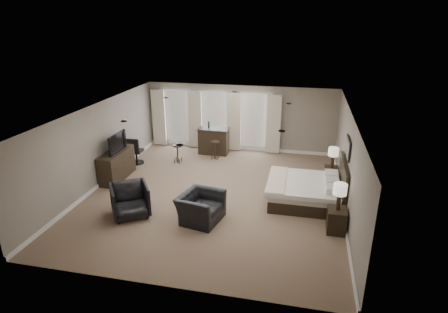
% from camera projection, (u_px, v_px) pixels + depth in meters
% --- Properties ---
extents(room, '(7.60, 8.60, 2.64)m').
position_uv_depth(room, '(214.00, 154.00, 10.94)').
color(room, brown).
rests_on(room, ground).
extents(window_bay, '(5.25, 0.20, 2.30)m').
position_uv_depth(window_bay, '(215.00, 120.00, 14.94)').
color(window_bay, silver).
rests_on(window_bay, room).
extents(bed, '(2.06, 1.97, 1.31)m').
position_uv_depth(bed, '(303.00, 181.00, 10.73)').
color(bed, silver).
rests_on(bed, ground).
extents(nightstand_near, '(0.46, 0.56, 0.61)m').
position_uv_depth(nightstand_near, '(336.00, 220.00, 9.35)').
color(nightstand_near, black).
rests_on(nightstand_near, ground).
extents(nightstand_far, '(0.43, 0.52, 0.57)m').
position_uv_depth(nightstand_far, '(331.00, 176.00, 12.01)').
color(nightstand_far, black).
rests_on(nightstand_far, ground).
extents(lamp_near, '(0.33, 0.33, 0.69)m').
position_uv_depth(lamp_near, '(339.00, 197.00, 9.12)').
color(lamp_near, beige).
rests_on(lamp_near, nightstand_near).
extents(lamp_far, '(0.32, 0.32, 0.67)m').
position_uv_depth(lamp_far, '(333.00, 158.00, 11.79)').
color(lamp_far, beige).
rests_on(lamp_far, nightstand_far).
extents(wall_art, '(0.04, 0.96, 0.56)m').
position_uv_depth(wall_art, '(348.00, 148.00, 10.12)').
color(wall_art, slate).
rests_on(wall_art, room).
extents(dresser, '(0.53, 1.64, 0.96)m').
position_uv_depth(dresser, '(117.00, 165.00, 12.36)').
color(dresser, black).
rests_on(dresser, ground).
extents(tv, '(0.62, 1.08, 0.14)m').
position_uv_depth(tv, '(115.00, 149.00, 12.17)').
color(tv, black).
rests_on(tv, dresser).
extents(armchair_near, '(0.97, 1.28, 1.01)m').
position_uv_depth(armchair_near, '(201.00, 203.00, 9.81)').
color(armchair_near, black).
rests_on(armchair_near, ground).
extents(armchair_far, '(1.28, 1.27, 0.98)m').
position_uv_depth(armchair_far, '(130.00, 199.00, 10.04)').
color(armchair_far, black).
rests_on(armchair_far, ground).
extents(bar_counter, '(1.18, 0.61, 1.03)m').
position_uv_depth(bar_counter, '(214.00, 141.00, 14.63)').
color(bar_counter, black).
rests_on(bar_counter, ground).
extents(bar_stool_left, '(0.35, 0.35, 0.70)m').
position_uv_depth(bar_stool_left, '(178.00, 154.00, 13.74)').
color(bar_stool_left, black).
rests_on(bar_stool_left, ground).
extents(bar_stool_right, '(0.44, 0.44, 0.71)m').
position_uv_depth(bar_stool_right, '(215.00, 150.00, 14.12)').
color(bar_stool_right, black).
rests_on(bar_stool_right, ground).
extents(desk_chair, '(0.52, 0.52, 1.01)m').
position_uv_depth(desk_chair, '(136.00, 150.00, 13.64)').
color(desk_chair, black).
rests_on(desk_chair, ground).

